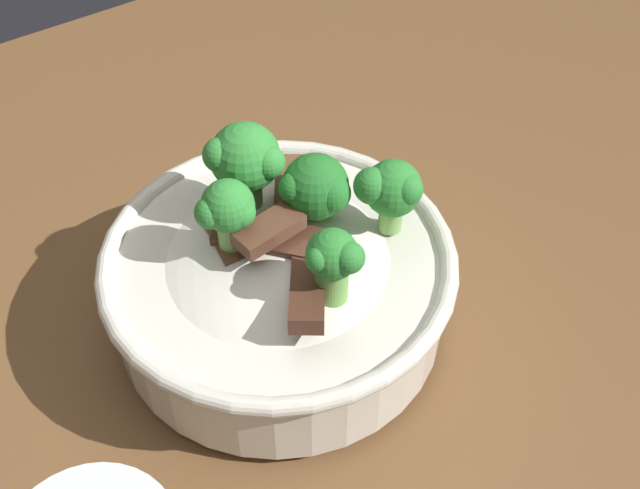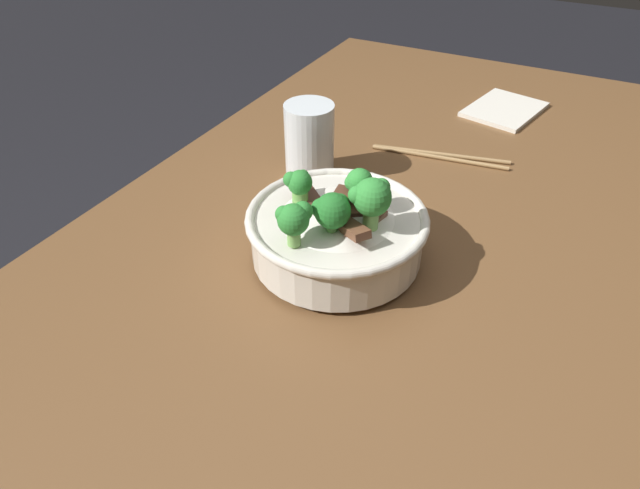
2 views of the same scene
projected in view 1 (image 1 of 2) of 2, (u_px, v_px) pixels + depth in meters
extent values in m
cube|color=brown|center=(170.00, 354.00, 0.57)|extent=(1.54, 0.82, 0.05)
cube|color=brown|center=(491.00, 166.00, 1.33)|extent=(0.07, 0.07, 0.77)
cylinder|color=silver|center=(281.00, 319.00, 0.56)|extent=(0.11, 0.11, 0.01)
cylinder|color=silver|center=(280.00, 289.00, 0.53)|extent=(0.22, 0.22, 0.06)
torus|color=silver|center=(278.00, 259.00, 0.51)|extent=(0.23, 0.23, 0.01)
ellipsoid|color=white|center=(279.00, 279.00, 0.53)|extent=(0.18, 0.18, 0.06)
cube|color=#4C2B1E|center=(267.00, 239.00, 0.51)|extent=(0.06, 0.07, 0.01)
cube|color=brown|center=(228.00, 235.00, 0.52)|extent=(0.03, 0.05, 0.01)
cube|color=brown|center=(290.00, 207.00, 0.53)|extent=(0.06, 0.08, 0.03)
cube|color=#4C2B1E|center=(308.00, 284.00, 0.48)|extent=(0.06, 0.08, 0.03)
cube|color=#563323|center=(269.00, 230.00, 0.49)|extent=(0.05, 0.03, 0.01)
cylinder|color=#5B9947|center=(316.00, 213.00, 0.53)|extent=(0.01, 0.01, 0.02)
sphere|color=#237028|center=(315.00, 186.00, 0.51)|extent=(0.04, 0.04, 0.04)
sphere|color=#237028|center=(294.00, 188.00, 0.50)|extent=(0.02, 0.02, 0.02)
sphere|color=#237028|center=(332.00, 193.00, 0.50)|extent=(0.02, 0.02, 0.02)
cylinder|color=#7AB256|center=(391.00, 215.00, 0.52)|extent=(0.02, 0.02, 0.02)
sphere|color=#2D8433|center=(393.00, 188.00, 0.50)|extent=(0.04, 0.04, 0.04)
sphere|color=#2D8433|center=(372.00, 186.00, 0.50)|extent=(0.02, 0.02, 0.02)
sphere|color=#2D8433|center=(407.00, 190.00, 0.50)|extent=(0.02, 0.02, 0.02)
cylinder|color=#7AB256|center=(248.00, 192.00, 0.53)|extent=(0.02, 0.02, 0.03)
sphere|color=green|center=(245.00, 157.00, 0.51)|extent=(0.05, 0.05, 0.05)
sphere|color=green|center=(220.00, 155.00, 0.50)|extent=(0.02, 0.02, 0.02)
sphere|color=green|center=(268.00, 162.00, 0.50)|extent=(0.02, 0.02, 0.02)
cylinder|color=#6BA84C|center=(332.00, 282.00, 0.48)|extent=(0.02, 0.02, 0.03)
sphere|color=#2D8433|center=(332.00, 254.00, 0.46)|extent=(0.03, 0.03, 0.03)
sphere|color=#2D8433|center=(318.00, 259.00, 0.45)|extent=(0.01, 0.01, 0.01)
sphere|color=#2D8433|center=(349.00, 258.00, 0.45)|extent=(0.02, 0.02, 0.02)
cylinder|color=#7AB256|center=(231.00, 236.00, 0.50)|extent=(0.02, 0.02, 0.03)
sphere|color=green|center=(228.00, 206.00, 0.48)|extent=(0.03, 0.03, 0.03)
sphere|color=green|center=(211.00, 213.00, 0.48)|extent=(0.02, 0.02, 0.02)
sphere|color=green|center=(239.00, 212.00, 0.48)|extent=(0.02, 0.02, 0.02)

